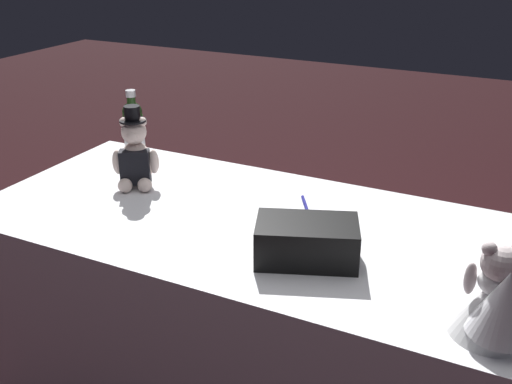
# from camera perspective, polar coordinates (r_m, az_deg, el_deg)

# --- Properties ---
(reception_table) EXTENTS (1.81, 0.82, 0.80)m
(reception_table) POSITION_cam_1_polar(r_m,az_deg,el_deg) (2.07, -0.00, -12.68)
(reception_table) COLOR white
(reception_table) RESTS_ON ground_plane
(teddy_bear_groom) EXTENTS (0.15, 0.15, 0.29)m
(teddy_bear_groom) POSITION_cam_1_polar(r_m,az_deg,el_deg) (2.12, -11.50, 3.31)
(teddy_bear_groom) COLOR beige
(teddy_bear_groom) RESTS_ON reception_table
(teddy_bear_bride) EXTENTS (0.21, 0.23, 0.23)m
(teddy_bear_bride) POSITION_cam_1_polar(r_m,az_deg,el_deg) (1.42, 22.15, -9.56)
(teddy_bear_bride) COLOR white
(teddy_bear_bride) RESTS_ON reception_table
(champagne_bottle) EXTENTS (0.08, 0.08, 0.28)m
(champagne_bottle) POSITION_cam_1_polar(r_m,az_deg,el_deg) (2.37, -11.66, 5.81)
(champagne_bottle) COLOR #1C3A15
(champagne_bottle) RESTS_ON reception_table
(signing_pen) EXTENTS (0.07, 0.12, 0.01)m
(signing_pen) POSITION_cam_1_polar(r_m,az_deg,el_deg) (1.96, 4.77, -1.26)
(signing_pen) COLOR navy
(signing_pen) RESTS_ON reception_table
(gift_case_black) EXTENTS (0.32, 0.25, 0.11)m
(gift_case_black) POSITION_cam_1_polar(r_m,az_deg,el_deg) (1.63, 4.90, -4.73)
(gift_case_black) COLOR black
(gift_case_black) RESTS_ON reception_table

